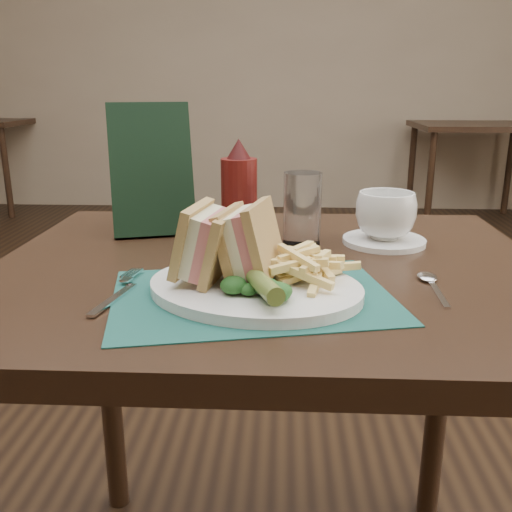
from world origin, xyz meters
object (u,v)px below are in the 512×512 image
(coffee_cup, at_px, (386,215))
(sandwich_half_b, at_px, (235,240))
(table_main, at_px, (268,459))
(ketchup_bottle, at_px, (239,190))
(table_bg_right, at_px, (472,174))
(plate, at_px, (255,288))
(check_presenter, at_px, (152,170))
(drinking_glass, at_px, (302,209))
(sandwich_half_a, at_px, (192,242))
(placemat, at_px, (252,296))
(saucer, at_px, (384,241))

(coffee_cup, bearing_deg, sandwich_half_b, -134.38)
(table_main, relative_size, ketchup_bottle, 4.84)
(table_bg_right, xyz_separation_m, plate, (-1.46, -3.66, 0.38))
(coffee_cup, relative_size, check_presenter, 0.43)
(table_bg_right, distance_m, drinking_glass, 3.70)
(table_main, bearing_deg, table_bg_right, 67.62)
(table_main, distance_m, check_presenter, 0.58)
(table_main, height_order, ketchup_bottle, ketchup_bottle)
(plate, height_order, check_presenter, check_presenter)
(plate, distance_m, sandwich_half_a, 0.11)
(plate, xyz_separation_m, check_presenter, (-0.21, 0.34, 0.11))
(sandwich_half_b, relative_size, coffee_cup, 1.02)
(table_bg_right, distance_m, placemat, 3.97)
(plate, height_order, sandwich_half_b, sandwich_half_b)
(sandwich_half_a, distance_m, drinking_glass, 0.30)
(plate, relative_size, sandwich_half_b, 2.72)
(plate, distance_m, check_presenter, 0.41)
(sandwich_half_b, bearing_deg, table_bg_right, 80.65)
(ketchup_bottle, bearing_deg, placemat, -82.23)
(sandwich_half_b, distance_m, saucer, 0.36)
(coffee_cup, bearing_deg, check_presenter, 172.27)
(sandwich_half_a, height_order, saucer, sandwich_half_a)
(table_bg_right, bearing_deg, table_main, -112.38)
(plate, bearing_deg, saucer, 69.70)
(table_main, distance_m, plate, 0.41)
(table_main, bearing_deg, check_presenter, 140.76)
(plate, bearing_deg, sandwich_half_a, -171.32)
(table_bg_right, distance_m, check_presenter, 3.76)
(drinking_glass, bearing_deg, plate, -104.86)
(saucer, bearing_deg, plate, -128.80)
(table_main, distance_m, ketchup_bottle, 0.50)
(plate, bearing_deg, sandwich_half_b, 162.56)
(table_main, bearing_deg, coffee_cup, 32.05)
(placemat, height_order, ketchup_bottle, ketchup_bottle)
(placemat, xyz_separation_m, ketchup_bottle, (-0.04, 0.31, 0.09))
(placemat, relative_size, sandwich_half_b, 3.42)
(sandwich_half_a, bearing_deg, check_presenter, 122.03)
(table_bg_right, bearing_deg, coffee_cup, -110.14)
(saucer, bearing_deg, sandwich_half_b, -134.38)
(table_main, distance_m, sandwich_half_a, 0.48)
(table_main, bearing_deg, saucer, 32.05)
(table_main, xyz_separation_m, placemat, (-0.02, -0.15, 0.38))
(saucer, height_order, ketchup_bottle, ketchup_bottle)
(sandwich_half_a, xyz_separation_m, sandwich_half_b, (0.06, 0.01, 0.00))
(plate, distance_m, ketchup_bottle, 0.31)
(table_bg_right, distance_m, saucer, 3.63)
(sandwich_half_a, bearing_deg, plate, 0.67)
(sandwich_half_b, bearing_deg, ketchup_bottle, 106.35)
(table_bg_right, distance_m, ketchup_bottle, 3.72)
(sandwich_half_b, bearing_deg, saucer, 58.54)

